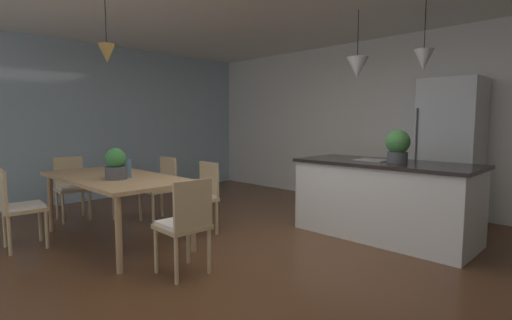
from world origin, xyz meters
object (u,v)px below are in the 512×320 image
at_px(chair_window_end, 72,186).
at_px(potted_plant_on_island, 398,145).
at_px(dining_table, 115,181).
at_px(refrigerator, 450,151).
at_px(chair_far_right, 200,195).
at_px(chair_near_left, 19,205).
at_px(potted_plant_on_table, 116,164).
at_px(chair_kitchen_end, 185,223).
at_px(vase_on_dining_table, 126,168).
at_px(kitchen_island, 384,198).
at_px(chair_far_left, 160,186).

relative_size(chair_window_end, potted_plant_on_island, 2.34).
xyz_separation_m(dining_table, potted_plant_on_island, (2.25, 2.31, 0.41)).
bearing_deg(refrigerator, potted_plant_on_island, -97.20).
xyz_separation_m(chair_far_right, refrigerator, (1.95, 2.71, 0.49)).
relative_size(dining_table, chair_near_left, 2.33).
relative_size(refrigerator, potted_plant_on_table, 5.77).
relative_size(chair_near_left, potted_plant_on_island, 2.34).
xyz_separation_m(chair_kitchen_end, chair_far_right, (-0.92, 0.86, 0.00)).
bearing_deg(vase_on_dining_table, kitchen_island, 50.30).
distance_m(dining_table, chair_kitchen_end, 1.40).
height_order(chair_far_left, potted_plant_on_island, potted_plant_on_island).
height_order(kitchen_island, vase_on_dining_table, vase_on_dining_table).
distance_m(refrigerator, potted_plant_on_island, 1.28).
distance_m(chair_kitchen_end, chair_far_right, 1.26).
bearing_deg(potted_plant_on_island, chair_kitchen_end, -110.59).
distance_m(dining_table, kitchen_island, 3.13).
distance_m(refrigerator, vase_on_dining_table, 4.16).
bearing_deg(dining_table, chair_kitchen_end, -0.06).
distance_m(chair_window_end, kitchen_island, 4.17).
bearing_deg(dining_table, vase_on_dining_table, 9.67).
relative_size(potted_plant_on_island, potted_plant_on_table, 1.11).
xyz_separation_m(chair_far_left, vase_on_dining_table, (0.67, -0.82, 0.38)).
distance_m(chair_window_end, vase_on_dining_table, 1.64).
bearing_deg(potted_plant_on_island, potted_plant_on_table, -129.66).
height_order(dining_table, chair_near_left, chair_near_left).
xyz_separation_m(chair_far_left, chair_kitchen_end, (1.84, -0.86, 0.00)).
height_order(chair_far_left, chair_far_right, same).
distance_m(chair_kitchen_end, kitchen_island, 2.42).
height_order(dining_table, chair_far_left, chair_far_left).
height_order(chair_far_right, potted_plant_on_island, potted_plant_on_island).
bearing_deg(potted_plant_on_table, potted_plant_on_island, 50.34).
height_order(chair_far_right, kitchen_island, kitchen_island).
bearing_deg(chair_near_left, refrigerator, 57.05).
relative_size(chair_kitchen_end, chair_window_end, 1.00).
distance_m(chair_far_left, refrigerator, 3.98).
distance_m(potted_plant_on_table, vase_on_dining_table, 0.15).
distance_m(chair_far_left, chair_kitchen_end, 2.03).
bearing_deg(chair_near_left, kitchen_island, 50.99).
bearing_deg(potted_plant_on_island, dining_table, -134.27).
bearing_deg(chair_near_left, potted_plant_on_island, 49.41).
bearing_deg(chair_kitchen_end, chair_far_right, 137.15).
bearing_deg(chair_far_left, potted_plant_on_table, -53.25).
bearing_deg(vase_on_dining_table, dining_table, -170.33).
distance_m(chair_kitchen_end, potted_plant_on_island, 2.54).
height_order(potted_plant_on_table, vase_on_dining_table, potted_plant_on_table).
bearing_deg(potted_plant_on_island, chair_far_left, -151.77).
relative_size(chair_kitchen_end, potted_plant_on_island, 2.34).
xyz_separation_m(chair_window_end, chair_far_right, (1.84, 0.85, 0.00)).
relative_size(kitchen_island, vase_on_dining_table, 9.75).
height_order(dining_table, refrigerator, refrigerator).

